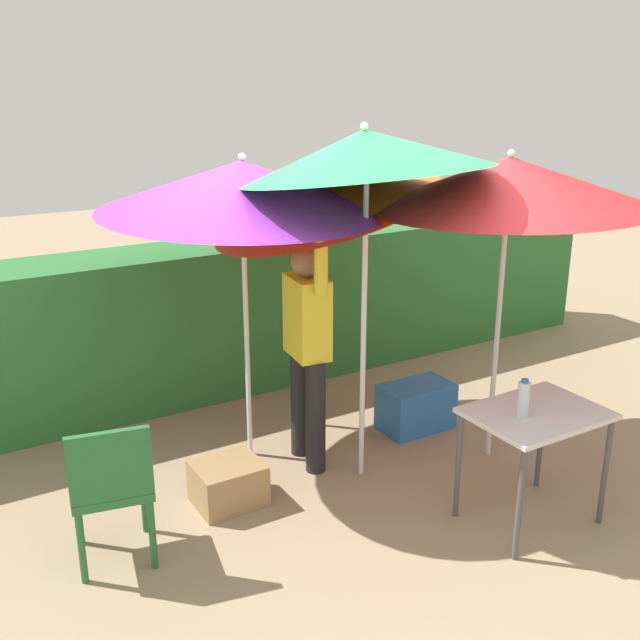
# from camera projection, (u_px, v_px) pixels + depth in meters

# --- Properties ---
(ground_plane) EXTENTS (24.00, 24.00, 0.00)m
(ground_plane) POSITION_uv_depth(u_px,v_px,m) (342.00, 484.00, 5.08)
(ground_plane) COLOR #9E8466
(hedge_row) EXTENTS (8.00, 0.70, 1.30)m
(hedge_row) POSITION_uv_depth(u_px,v_px,m) (221.00, 317.00, 6.50)
(hedge_row) COLOR #2D7033
(hedge_row) RESTS_ON ground_plane
(umbrella_rainbow) EXTENTS (1.60, 1.60, 2.48)m
(umbrella_rainbow) POSITION_uv_depth(u_px,v_px,m) (365.00, 153.00, 4.52)
(umbrella_rainbow) COLOR silver
(umbrella_rainbow) RESTS_ON ground_plane
(umbrella_orange) EXTENTS (1.93, 1.93, 2.19)m
(umbrella_orange) POSITION_uv_depth(u_px,v_px,m) (242.00, 186.00, 4.87)
(umbrella_orange) COLOR silver
(umbrella_orange) RESTS_ON ground_plane
(umbrella_yellow) EXTENTS (1.78, 1.74, 2.30)m
(umbrella_yellow) POSITION_uv_depth(u_px,v_px,m) (323.00, 192.00, 5.32)
(umbrella_yellow) COLOR silver
(umbrella_yellow) RESTS_ON ground_plane
(umbrella_navy) EXTENTS (1.89, 1.89, 2.21)m
(umbrella_navy) POSITION_uv_depth(u_px,v_px,m) (509.00, 182.00, 4.87)
(umbrella_navy) COLOR silver
(umbrella_navy) RESTS_ON ground_plane
(person_vendor) EXTENTS (0.26, 0.56, 1.88)m
(person_vendor) POSITION_uv_depth(u_px,v_px,m) (307.00, 340.00, 5.09)
(person_vendor) COLOR black
(person_vendor) RESTS_ON ground_plane
(chair_plastic) EXTENTS (0.52, 0.52, 0.89)m
(chair_plastic) POSITION_uv_depth(u_px,v_px,m) (111.00, 484.00, 4.10)
(chair_plastic) COLOR #236633
(chair_plastic) RESTS_ON ground_plane
(cooler_box) EXTENTS (0.56, 0.34, 0.37)m
(cooler_box) POSITION_uv_depth(u_px,v_px,m) (416.00, 407.00, 5.84)
(cooler_box) COLOR #2D6BB7
(cooler_box) RESTS_ON ground_plane
(crate_cardboard) EXTENTS (0.43, 0.37, 0.28)m
(crate_cardboard) POSITION_uv_depth(u_px,v_px,m) (228.00, 483.00, 4.82)
(crate_cardboard) COLOR #9E7A4C
(crate_cardboard) RESTS_ON ground_plane
(folding_table) EXTENTS (0.80, 0.60, 0.75)m
(folding_table) POSITION_uv_depth(u_px,v_px,m) (536.00, 425.00, 4.48)
(folding_table) COLOR #4C4C51
(folding_table) RESTS_ON ground_plane
(bottle_water) EXTENTS (0.07, 0.07, 0.24)m
(bottle_water) POSITION_uv_depth(u_px,v_px,m) (523.00, 399.00, 4.34)
(bottle_water) COLOR silver
(bottle_water) RESTS_ON folding_table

